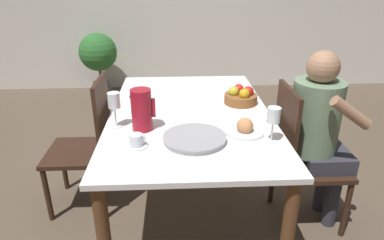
# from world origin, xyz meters

# --- Properties ---
(ground_plane) EXTENTS (20.00, 20.00, 0.00)m
(ground_plane) POSITION_xyz_m (0.00, 0.00, 0.00)
(ground_plane) COLOR brown
(dining_table) EXTENTS (1.04, 1.62, 0.73)m
(dining_table) POSITION_xyz_m (0.00, 0.00, 0.63)
(dining_table) COLOR white
(dining_table) RESTS_ON ground_plane
(chair_person_side) EXTENTS (0.42, 0.42, 0.94)m
(chair_person_side) POSITION_xyz_m (0.70, -0.20, 0.49)
(chair_person_side) COLOR #331E14
(chair_person_side) RESTS_ON ground_plane
(chair_opposite) EXTENTS (0.42, 0.42, 0.94)m
(chair_opposite) POSITION_xyz_m (-0.70, 0.05, 0.49)
(chair_opposite) COLOR #331E14
(chair_opposite) RESTS_ON ground_plane
(person_seated) EXTENTS (0.39, 0.41, 1.16)m
(person_seated) POSITION_xyz_m (0.79, -0.19, 0.69)
(person_seated) COLOR #33333D
(person_seated) RESTS_ON ground_plane
(red_pitcher) EXTENTS (0.14, 0.12, 0.24)m
(red_pitcher) POSITION_xyz_m (-0.29, -0.25, 0.85)
(red_pitcher) COLOR #A31423
(red_pitcher) RESTS_ON dining_table
(wine_glass_water) EXTENTS (0.07, 0.07, 0.21)m
(wine_glass_water) POSITION_xyz_m (-0.45, -0.20, 0.88)
(wine_glass_water) COLOR white
(wine_glass_water) RESTS_ON dining_table
(wine_glass_juice) EXTENTS (0.07, 0.07, 0.20)m
(wine_glass_juice) POSITION_xyz_m (0.42, -0.44, 0.87)
(wine_glass_juice) COLOR white
(wine_glass_juice) RESTS_ON dining_table
(teacup_near_person) EXTENTS (0.12, 0.12, 0.07)m
(teacup_near_person) POSITION_xyz_m (-0.30, -0.46, 0.76)
(teacup_near_person) COLOR silver
(teacup_near_person) RESTS_ON dining_table
(serving_tray) EXTENTS (0.35, 0.35, 0.03)m
(serving_tray) POSITION_xyz_m (0.01, -0.41, 0.74)
(serving_tray) COLOR #9E9EA3
(serving_tray) RESTS_ON dining_table
(bread_plate) EXTENTS (0.22, 0.22, 0.09)m
(bread_plate) POSITION_xyz_m (0.30, -0.33, 0.75)
(bread_plate) COLOR silver
(bread_plate) RESTS_ON dining_table
(fruit_bowl) EXTENTS (0.23, 0.23, 0.12)m
(fruit_bowl) POSITION_xyz_m (0.36, 0.15, 0.78)
(fruit_bowl) COLOR brown
(fruit_bowl) RESTS_ON dining_table
(potted_plant) EXTENTS (0.49, 0.49, 0.84)m
(potted_plant) POSITION_xyz_m (-1.09, 2.41, 0.56)
(potted_plant) COLOR #4C4742
(potted_plant) RESTS_ON ground_plane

